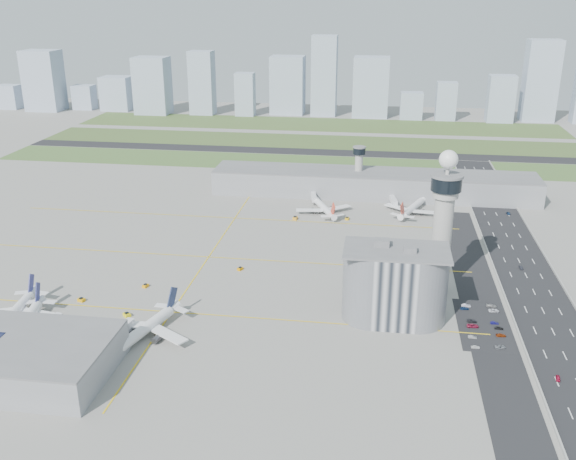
# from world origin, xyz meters

# --- Properties ---
(ground) EXTENTS (1000.00, 1000.00, 0.00)m
(ground) POSITION_xyz_m (0.00, 0.00, 0.00)
(ground) COLOR gray
(grass_strip_0) EXTENTS (480.00, 50.00, 0.08)m
(grass_strip_0) POSITION_xyz_m (-20.00, 225.00, 0.04)
(grass_strip_0) COLOR #496B33
(grass_strip_0) RESTS_ON ground
(grass_strip_1) EXTENTS (480.00, 60.00, 0.08)m
(grass_strip_1) POSITION_xyz_m (-20.00, 300.00, 0.04)
(grass_strip_1) COLOR #3C5327
(grass_strip_1) RESTS_ON ground
(grass_strip_2) EXTENTS (480.00, 70.00, 0.08)m
(grass_strip_2) POSITION_xyz_m (-20.00, 380.00, 0.04)
(grass_strip_2) COLOR #3D5A2A
(grass_strip_2) RESTS_ON ground
(runway) EXTENTS (480.00, 22.00, 0.10)m
(runway) POSITION_xyz_m (-20.00, 262.00, 0.06)
(runway) COLOR black
(runway) RESTS_ON ground
(highway) EXTENTS (28.00, 500.00, 0.10)m
(highway) POSITION_xyz_m (115.00, 0.00, 0.05)
(highway) COLOR black
(highway) RESTS_ON ground
(barrier_left) EXTENTS (0.60, 500.00, 1.20)m
(barrier_left) POSITION_xyz_m (101.00, 0.00, 0.60)
(barrier_left) COLOR #9E9E99
(barrier_left) RESTS_ON ground
(barrier_right) EXTENTS (0.60, 500.00, 1.20)m
(barrier_right) POSITION_xyz_m (129.00, 0.00, 0.60)
(barrier_right) COLOR #9E9E99
(barrier_right) RESTS_ON ground
(landside_road) EXTENTS (18.00, 260.00, 0.08)m
(landside_road) POSITION_xyz_m (90.00, -10.00, 0.04)
(landside_road) COLOR black
(landside_road) RESTS_ON ground
(parking_lot) EXTENTS (20.00, 44.00, 0.10)m
(parking_lot) POSITION_xyz_m (88.00, -22.00, 0.05)
(parking_lot) COLOR black
(parking_lot) RESTS_ON ground
(taxiway_line_h_0) EXTENTS (260.00, 0.60, 0.01)m
(taxiway_line_h_0) POSITION_xyz_m (-40.00, -30.00, 0.01)
(taxiway_line_h_0) COLOR yellow
(taxiway_line_h_0) RESTS_ON ground
(taxiway_line_h_1) EXTENTS (260.00, 0.60, 0.01)m
(taxiway_line_h_1) POSITION_xyz_m (-40.00, 30.00, 0.01)
(taxiway_line_h_1) COLOR yellow
(taxiway_line_h_1) RESTS_ON ground
(taxiway_line_h_2) EXTENTS (260.00, 0.60, 0.01)m
(taxiway_line_h_2) POSITION_xyz_m (-40.00, 90.00, 0.01)
(taxiway_line_h_2) COLOR yellow
(taxiway_line_h_2) RESTS_ON ground
(taxiway_line_v) EXTENTS (0.60, 260.00, 0.01)m
(taxiway_line_v) POSITION_xyz_m (-40.00, 30.00, 0.01)
(taxiway_line_v) COLOR yellow
(taxiway_line_v) RESTS_ON ground
(control_tower) EXTENTS (14.00, 14.00, 64.50)m
(control_tower) POSITION_xyz_m (72.00, 8.00, 35.04)
(control_tower) COLOR #ADAAA5
(control_tower) RESTS_ON ground
(secondary_tower) EXTENTS (8.60, 8.60, 31.90)m
(secondary_tower) POSITION_xyz_m (30.00, 150.00, 18.80)
(secondary_tower) COLOR #ADAAA5
(secondary_tower) RESTS_ON ground
(admin_building) EXTENTS (42.00, 24.00, 33.50)m
(admin_building) POSITION_xyz_m (51.99, -22.00, 15.30)
(admin_building) COLOR #B2B2B7
(admin_building) RESTS_ON ground
(terminal_pier) EXTENTS (210.00, 32.00, 15.80)m
(terminal_pier) POSITION_xyz_m (40.00, 148.00, 7.90)
(terminal_pier) COLOR gray
(terminal_pier) RESTS_ON ground
(airplane_near_a) EXTENTS (40.61, 46.38, 12.03)m
(airplane_near_a) POSITION_xyz_m (-101.33, -46.71, 6.02)
(airplane_near_a) COLOR white
(airplane_near_a) RESTS_ON ground
(airplane_near_b) EXTENTS (44.82, 50.00, 12.24)m
(airplane_near_b) POSITION_xyz_m (-92.12, -54.77, 6.12)
(airplane_near_b) COLOR white
(airplane_near_b) RESTS_ON ground
(airplane_near_c) EXTENTS (49.89, 54.52, 12.74)m
(airplane_near_c) POSITION_xyz_m (-43.73, -52.20, 6.37)
(airplane_near_c) COLOR white
(airplane_near_c) RESTS_ON ground
(airplane_far_a) EXTENTS (48.39, 51.61, 11.51)m
(airplane_far_a) POSITION_xyz_m (10.91, 108.46, 5.76)
(airplane_far_a) COLOR white
(airplane_far_a) RESTS_ON ground
(airplane_far_b) EXTENTS (48.39, 51.92, 11.70)m
(airplane_far_b) POSITION_xyz_m (64.62, 114.77, 5.85)
(airplane_far_b) COLOR white
(airplane_far_b) RESTS_ON ground
(jet_bridge_near_1) EXTENTS (5.39, 14.31, 5.70)m
(jet_bridge_near_1) POSITION_xyz_m (-83.00, -61.00, 2.85)
(jet_bridge_near_1) COLOR silver
(jet_bridge_near_1) RESTS_ON ground
(jet_bridge_near_2) EXTENTS (5.39, 14.31, 5.70)m
(jet_bridge_near_2) POSITION_xyz_m (-53.00, -61.00, 2.85)
(jet_bridge_near_2) COLOR silver
(jet_bridge_near_2) RESTS_ON ground
(jet_bridge_far_0) EXTENTS (5.39, 14.31, 5.70)m
(jet_bridge_far_0) POSITION_xyz_m (2.00, 132.00, 2.85)
(jet_bridge_far_0) COLOR silver
(jet_bridge_far_0) RESTS_ON ground
(jet_bridge_far_1) EXTENTS (5.39, 14.31, 5.70)m
(jet_bridge_far_1) POSITION_xyz_m (52.00, 132.00, 2.85)
(jet_bridge_far_1) COLOR silver
(jet_bridge_far_1) RESTS_ON ground
(tug_0) EXTENTS (3.48, 2.89, 1.73)m
(tug_0) POSITION_xyz_m (-81.98, -26.03, 0.87)
(tug_0) COLOR #EDA207
(tug_0) RESTS_ON ground
(tug_1) EXTENTS (3.84, 3.70, 1.85)m
(tug_1) POSITION_xyz_m (-57.15, -36.34, 0.92)
(tug_1) COLOR yellow
(tug_1) RESTS_ON ground
(tug_2) EXTENTS (2.74, 3.30, 1.65)m
(tug_2) POSITION_xyz_m (-59.30, -8.40, 0.82)
(tug_2) COLOR orange
(tug_2) RESTS_ON ground
(tug_3) EXTENTS (2.96, 3.29, 1.58)m
(tug_3) POSITION_xyz_m (-20.67, 16.58, 0.79)
(tug_3) COLOR orange
(tug_3) RESTS_ON ground
(tug_4) EXTENTS (2.88, 3.84, 2.07)m
(tug_4) POSITION_xyz_m (-4.28, 92.87, 1.03)
(tug_4) COLOR orange
(tug_4) RESTS_ON ground
(tug_5) EXTENTS (2.53, 3.26, 1.71)m
(tug_5) POSITION_xyz_m (26.18, 96.86, 0.85)
(tug_5) COLOR #E6A60B
(tug_5) RESTS_ON ground
(car_lot_0) EXTENTS (3.37, 1.58, 1.12)m
(car_lot_0) POSITION_xyz_m (82.89, -41.24, 0.56)
(car_lot_0) COLOR silver
(car_lot_0) RESTS_ON ground
(car_lot_1) EXTENTS (3.49, 1.48, 1.12)m
(car_lot_1) POSITION_xyz_m (82.69, -33.83, 0.56)
(car_lot_1) COLOR gray
(car_lot_1) RESTS_ON ground
(car_lot_2) EXTENTS (4.82, 2.45, 1.31)m
(car_lot_2) POSITION_xyz_m (83.85, -24.85, 0.65)
(car_lot_2) COLOR #9B1D3E
(car_lot_2) RESTS_ON ground
(car_lot_3) EXTENTS (3.99, 1.74, 1.14)m
(car_lot_3) POSITION_xyz_m (84.02, -20.66, 0.57)
(car_lot_3) COLOR black
(car_lot_3) RESTS_ON ground
(car_lot_4) EXTENTS (3.79, 1.94, 1.24)m
(car_lot_4) POSITION_xyz_m (82.27, -9.71, 0.62)
(car_lot_4) COLOR navy
(car_lot_4) RESTS_ON ground
(car_lot_5) EXTENTS (4.10, 1.88, 1.30)m
(car_lot_5) POSITION_xyz_m (83.16, -7.08, 0.65)
(car_lot_5) COLOR silver
(car_lot_5) RESTS_ON ground
(car_lot_6) EXTENTS (4.29, 2.51, 1.12)m
(car_lot_6) POSITION_xyz_m (92.18, -39.94, 0.56)
(car_lot_6) COLOR gray
(car_lot_6) RESTS_ON ground
(car_lot_7) EXTENTS (4.06, 1.98, 1.14)m
(car_lot_7) POSITION_xyz_m (93.91, -30.83, 0.57)
(car_lot_7) COLOR maroon
(car_lot_7) RESTS_ON ground
(car_lot_8) EXTENTS (3.53, 1.66, 1.17)m
(car_lot_8) POSITION_xyz_m (93.99, -25.06, 0.58)
(car_lot_8) COLOR black
(car_lot_8) RESTS_ON ground
(car_lot_9) EXTENTS (3.34, 1.32, 1.08)m
(car_lot_9) POSITION_xyz_m (92.87, -20.93, 0.54)
(car_lot_9) COLOR #121052
(car_lot_9) RESTS_ON ground
(car_lot_10) EXTENTS (4.71, 2.71, 1.24)m
(car_lot_10) POSITION_xyz_m (94.20, -10.06, 0.62)
(car_lot_10) COLOR white
(car_lot_10) RESTS_ON ground
(car_lot_11) EXTENTS (4.31, 2.03, 1.22)m
(car_lot_11) POSITION_xyz_m (93.92, -5.70, 0.61)
(car_lot_11) COLOR gray
(car_lot_11) RESTS_ON ground
(car_hw_0) EXTENTS (2.02, 3.80, 1.23)m
(car_hw_0) POSITION_xyz_m (108.62, -58.72, 0.62)
(car_hw_0) COLOR maroon
(car_hw_0) RESTS_ON ground
(car_hw_1) EXTENTS (1.58, 3.91, 1.26)m
(car_hw_1) POSITION_xyz_m (114.04, 37.76, 0.63)
(car_hw_1) COLOR black
(car_hw_1) RESTS_ON ground
(car_hw_2) EXTENTS (1.93, 4.13, 1.14)m
(car_hw_2) POSITION_xyz_m (122.10, 121.01, 0.57)
(car_hw_2) COLOR navy
(car_hw_2) RESTS_ON ground
(car_hw_4) EXTENTS (2.02, 4.03, 1.32)m
(car_hw_4) POSITION_xyz_m (108.09, 178.72, 0.66)
(car_hw_4) COLOR gray
(car_hw_4) RESTS_ON ground
(skyline_bldg_0) EXTENTS (24.05, 19.24, 26.50)m
(skyline_bldg_0) POSITION_xyz_m (-377.77, 421.70, 13.25)
(skyline_bldg_0) COLOR #9EADC1
(skyline_bldg_0) RESTS_ON ground
(skyline_bldg_1) EXTENTS (37.63, 30.10, 65.60)m
(skyline_bldg_1) POSITION_xyz_m (-331.22, 417.61, 32.80)
(skyline_bldg_1) COLOR #9EADC1
(skyline_bldg_1) RESTS_ON ground
(skyline_bldg_2) EXTENTS (22.81, 18.25, 26.79)m
(skyline_bldg_2) POSITION_xyz_m (-291.25, 430.16, 13.39)
(skyline_bldg_2) COLOR #9EADC1
(skyline_bldg_2) RESTS_ON ground
(skyline_bldg_3) EXTENTS (32.30, 25.84, 36.93)m
(skyline_bldg_3) POSITION_xyz_m (-252.58, 431.35, 18.47)
(skyline_bldg_3) COLOR #9EADC1
(skyline_bldg_3) RESTS_ON ground
(skyline_bldg_4) EXTENTS (35.81, 28.65, 60.36)m
(skyline_bldg_4) POSITION_xyz_m (-204.47, 415.19, 30.18)
(skyline_bldg_4) COLOR #9EADC1
(skyline_bldg_4) RESTS_ON ground
(skyline_bldg_5) EXTENTS (25.49, 20.39, 66.89)m
(skyline_bldg_5) POSITION_xyz_m (-150.11, 419.66, 33.44)
(skyline_bldg_5) COLOR #9EADC1
(skyline_bldg_5) RESTS_ON ground
(skyline_bldg_6) EXTENTS (20.04, 16.03, 45.20)m
(skyline_bldg_6) POSITION_xyz_m (-102.68, 417.90, 22.60)
(skyline_bldg_6) COLOR #9EADC1
(skyline_bldg_6) RESTS_ON ground
(skyline_bldg_7) EXTENTS (35.76, 28.61, 61.22)m
(skyline_bldg_7) POSITION_xyz_m (-59.44, 436.89, 30.61)
(skyline_bldg_7) COLOR #9EADC1
(skyline_bldg_7) RESTS_ON ground
(skyline_bldg_8) EXTENTS (26.33, 21.06, 83.39)m
(skyline_bldg_8) POSITION_xyz_m (-19.42, 431.56, 41.69)
(skyline_bldg_8) COLOR #9EADC1
(skyline_bldg_8) RESTS_ON ground
(skyline_bldg_9) EXTENTS (36.96, 29.57, 62.11)m
(skyline_bldg_9) POSITION_xyz_m (30.27, 432.32, 31.06)
(skyline_bldg_9) COLOR #9EADC1
(skyline_bldg_9) RESTS_ON ground
(skyline_bldg_10) EXTENTS (23.01, 18.41, 27.75)m
(skyline_bldg_10) POSITION_xyz_m (73.27, 423.68, 13.87)
(skyline_bldg_10) COLOR #9EADC1
(skyline_bldg_10) RESTS_ON ground
(skyline_bldg_11) EXTENTS (20.22, 16.18, 38.97)m
(skyline_bldg_11) POSITION_xyz_m (108.28, 423.34, 19.48)
(skyline_bldg_11) COLOR #9EADC1
(skyline_bldg_11) RESTS_ON ground
(skyline_bldg_12) EXTENTS (26.14, 20.92, 46.89)m
(skyline_bldg_12) POSITION_xyz_m (162.17, 421.29, 23.44)
(skyline_bldg_12) COLOR #9EADC1
(skyline_bldg_12) RESTS_ON ground
(skyline_bldg_13) EXTENTS (32.26, 25.81, 81.20)m
(skyline_bldg_13) POSITION_xyz_m (201.27, 433.27, 40.60)
(skyline_bldg_13) COLOR #9EADC1
(skyline_bldg_13) RESTS_ON ground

